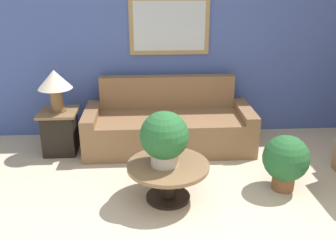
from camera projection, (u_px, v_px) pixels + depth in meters
The scene contains 7 objects.
wall_back at pixel (184, 45), 5.26m from camera, with size 7.74×0.09×2.60m.
couch_main at pixel (169, 126), 5.11m from camera, with size 2.24×0.90×0.92m.
coffee_table at pixel (168, 173), 3.88m from camera, with size 0.85×0.85×0.41m.
side_table at pixel (60, 131), 4.94m from camera, with size 0.48×0.48×0.58m.
table_lamp at pixel (55, 83), 4.70m from camera, with size 0.43×0.43×0.54m.
potted_plant_on_table at pixel (164, 137), 3.73m from camera, with size 0.49×0.49×0.57m.
potted_plant_floor at pixel (286, 160), 4.04m from camera, with size 0.50×0.50×0.63m.
Camera 1 is at (-0.56, -2.38, 2.21)m, focal length 40.00 mm.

